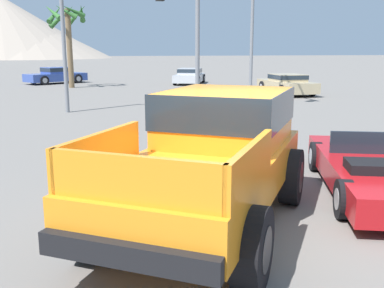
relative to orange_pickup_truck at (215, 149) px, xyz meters
The scene contains 9 objects.
ground_plane 1.17m from the orange_pickup_truck, 68.96° to the right, with size 320.00×320.00×0.00m, color slate.
orange_pickup_truck is the anchor object (origin of this frame).
red_convertible_car 3.31m from the orange_pickup_truck, ahead, with size 3.20×4.86×1.02m.
parked_car_tan 19.86m from the orange_pickup_truck, 62.67° to the left, with size 2.04×4.52×1.14m.
parked_car_blue 29.25m from the orange_pickup_truck, 98.49° to the left, with size 4.65×3.83×1.20m.
parked_car_silver 26.94m from the orange_pickup_truck, 78.55° to the left, with size 3.21×4.60×1.14m.
traffic_light_main 12.96m from the orange_pickup_truck, 94.71° to the left, with size 4.49×0.38×5.65m.
traffic_light_crosswalk 15.45m from the orange_pickup_truck, 66.64° to the left, with size 0.38×3.32×5.95m.
palm_tree_tall 25.19m from the orange_pickup_truck, 97.18° to the left, with size 2.88×3.02×5.50m.
Camera 1 is at (-1.90, -5.91, 2.55)m, focal length 42.00 mm.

